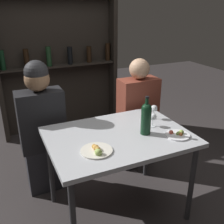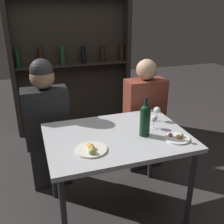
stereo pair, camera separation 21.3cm
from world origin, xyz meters
The scene contains 10 objects.
ground_plane centered at (0.00, 0.00, 0.00)m, with size 10.00×10.00×0.00m, color #332D2D.
dining_table centered at (0.00, 0.00, 0.69)m, with size 1.12×0.82×0.76m.
wine_rack_wall centered at (0.00, 1.88, 1.07)m, with size 1.65×0.21×2.10m.
wine_bottle centered at (0.21, -0.07, 0.90)m, with size 0.08×0.08×0.32m.
wine_glass_0 centered at (0.43, 0.15, 0.85)m, with size 0.06×0.06×0.13m.
wine_glass_1 centered at (0.34, 0.02, 0.84)m, with size 0.06×0.06×0.11m.
food_plate_0 centered at (0.42, -0.21, 0.77)m, with size 0.19×0.19×0.04m.
food_plate_1 centered at (-0.25, -0.17, 0.77)m, with size 0.23×0.23×0.05m.
seated_person_left centered at (-0.50, 0.60, 0.64)m, with size 0.41×0.22×1.29m.
seated_person_right centered at (0.52, 0.60, 0.58)m, with size 0.41×0.22×1.22m.
Camera 2 is at (-0.62, -1.75, 1.73)m, focal length 42.00 mm.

